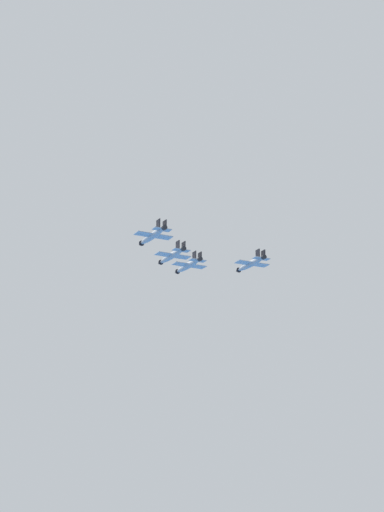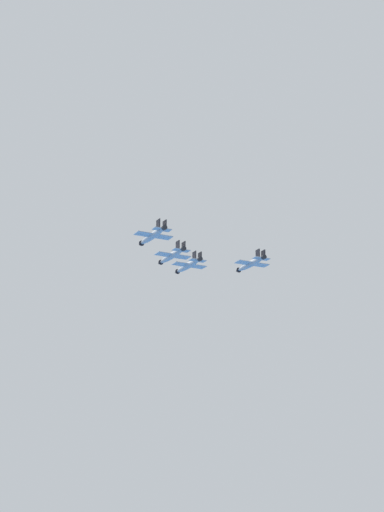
{
  "view_description": "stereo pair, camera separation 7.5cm",
  "coord_description": "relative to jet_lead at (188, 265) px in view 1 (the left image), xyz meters",
  "views": [
    {
      "loc": [
        202.24,
        -223.16,
        67.23
      ],
      "look_at": [
        21.98,
        -25.92,
        150.51
      ],
      "focal_mm": 62.63,
      "sensor_mm": 36.0,
      "label": 1
    },
    {
      "loc": [
        202.29,
        -223.11,
        67.23
      ],
      "look_at": [
        21.98,
        -25.92,
        150.51
      ],
      "focal_mm": 62.63,
      "sensor_mm": 36.0,
      "label": 2
    }
  ],
  "objects": [
    {
      "name": "jet_left_wingman",
      "position": [
        10.72,
        -19.22,
        -3.26
      ],
      "size": [
        17.88,
        11.67,
        3.89
      ],
      "rotation": [
        0.0,
        0.0,
        2.79
      ],
      "color": "#9EA3A8"
    },
    {
      "name": "jet_lead",
      "position": [
        0.0,
        0.0,
        0.0
      ],
      "size": [
        18.43,
        12.04,
        4.02
      ],
      "rotation": [
        0.0,
        0.0,
        2.79
      ],
      "color": "#9EA3A8"
    },
    {
      "name": "jet_right_wingman",
      "position": [
        20.7,
        7.48,
        -1.96
      ],
      "size": [
        18.13,
        11.89,
        3.97
      ],
      "rotation": [
        0.0,
        0.0,
        2.77
      ],
      "color": "#9EA3A8"
    },
    {
      "name": "jet_left_outer",
      "position": [
        21.43,
        -38.45,
        -3.93
      ],
      "size": [
        17.67,
        11.56,
        3.86
      ],
      "rotation": [
        0.0,
        0.0,
        2.78
      ],
      "color": "#9EA3A8"
    }
  ]
}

